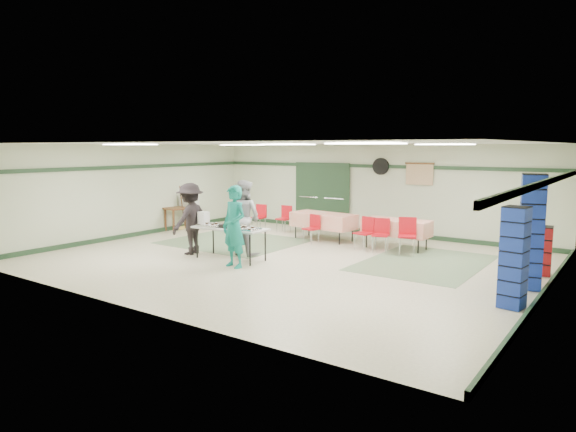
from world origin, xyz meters
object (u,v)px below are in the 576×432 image
Objects in this scene: chair_c at (407,232)px; crate_stack_blue_b at (514,258)px; dining_table_a at (396,227)px; crate_stack_red at (541,251)px; chair_b at (366,230)px; chair_d at (313,226)px; chair_loose_b at (260,215)px; volunteer_grey at (244,218)px; office_printer at (189,200)px; volunteer_dark at (190,219)px; crate_stack_blue_a at (531,232)px; volunteer_teal at (234,227)px; printer_table at (180,210)px; chair_loose_a at (285,216)px; broom at (182,207)px; dining_table_b at (324,220)px; chair_a at (381,231)px; serving_table at (230,229)px.

chair_c is 4.27m from crate_stack_blue_b.
crate_stack_red is (3.56, -0.87, -0.06)m from dining_table_a.
chair_b is 1.08× the size of chair_d.
crate_stack_red is at bearing -13.85° from chair_loose_b.
crate_stack_blue_b is (6.31, -0.72, -0.08)m from volunteer_grey.
crate_stack_blue_b is 10.66m from office_printer.
crate_stack_blue_a is at bearing 95.48° from volunteer_dark.
volunteer_teal is 1.78× the size of printer_table.
chair_b is at bearing 5.69° from office_printer.
crate_stack_blue_b is (5.63, 0.42, -0.06)m from volunteer_teal.
volunteer_grey reaches higher than chair_c.
chair_c is at bearing -14.77° from chair_loose_a.
broom is at bearing -179.16° from crate_stack_red.
volunteer_dark is 4.03m from chair_loose_a.
volunteer_teal is at bearing -19.81° from printer_table.
volunteer_teal is at bearing -82.33° from dining_table_b.
crate_stack_blue_a is at bearing -49.50° from chair_c.
chair_loose_b is (-4.71, 0.28, -0.07)m from dining_table_a.
chair_loose_b is at bearing -172.59° from volunteer_dark.
crate_stack_blue_a reaches higher than chair_loose_a.
dining_table_a is 1.69× the size of printer_table.
crate_stack_red is at bearing 38.45° from volunteer_teal.
dining_table_b is 2.29× the size of chair_a.
crate_stack_blue_a is at bearing -172.13° from volunteer_grey.
broom reaches higher than printer_table.
crate_stack_red is (6.31, 1.97, -0.41)m from volunteer_grey.
volunteer_teal is 1.96× the size of chair_c.
crate_stack_blue_a is at bearing -8.11° from chair_b.
serving_table is 4.12m from chair_loose_a.
chair_loose_a reaches higher than printer_table.
dining_table_b is 6.17m from crate_stack_blue_a.
dining_table_a is (2.75, 2.85, -0.35)m from volunteer_grey.
office_printer is (-7.27, -0.25, 0.38)m from chair_c.
volunteer_grey is 1.32× the size of broom.
chair_loose_b is at bearing 47.24° from printer_table.
chair_loose_a is 0.81× the size of crate_stack_red.
volunteer_grey reaches higher than chair_a.
volunteer_teal is 4.83m from chair_loose_a.
volunteer_grey is 2.34× the size of chair_d.
crate_stack_red reaches higher than chair_loose_a.
chair_loose_a is at bearing 151.46° from crate_stack_blue_b.
crate_stack_blue_a is at bearing 90.00° from crate_stack_blue_b.
chair_d is (-2.19, -0.58, -0.09)m from dining_table_a.
chair_d is at bearing 158.53° from chair_c.
serving_table is 0.64m from volunteer_grey.
office_printer is at bearing -25.32° from volunteer_grey.
broom is at bearing -107.01° from office_printer.
printer_table is at bearing -149.46° from chair_loose_b.
crate_stack_blue_b reaches higher than chair_c.
volunteer_dark is 3.87m from broom.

